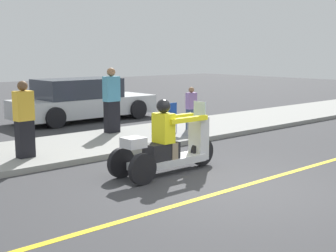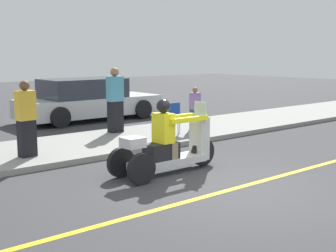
# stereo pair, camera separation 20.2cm
# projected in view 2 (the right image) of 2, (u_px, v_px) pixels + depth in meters

# --- Properties ---
(ground_plane) EXTENTS (60.00, 60.00, 0.00)m
(ground_plane) POSITION_uv_depth(u_px,v_px,m) (233.00, 189.00, 7.81)
(ground_plane) COLOR #38383A
(lane_stripe) EXTENTS (24.00, 0.12, 0.01)m
(lane_stripe) POSITION_uv_depth(u_px,v_px,m) (226.00, 191.00, 7.70)
(lane_stripe) COLOR gold
(lane_stripe) RESTS_ON ground
(sidewalk_strip) EXTENTS (28.00, 2.80, 0.12)m
(sidewalk_strip) POSITION_uv_depth(u_px,v_px,m) (91.00, 144.00, 11.29)
(sidewalk_strip) COLOR gray
(sidewalk_strip) RESTS_ON ground
(motorcycle_trike) EXTENTS (2.32, 0.73, 1.41)m
(motorcycle_trike) POSITION_uv_depth(u_px,v_px,m) (168.00, 147.00, 8.77)
(motorcycle_trike) COLOR black
(motorcycle_trike) RESTS_ON ground
(spectator_end_of_line) EXTENTS (0.29, 0.19, 1.19)m
(spectator_end_of_line) POSITION_uv_depth(u_px,v_px,m) (195.00, 109.00, 12.98)
(spectator_end_of_line) COLOR #38476B
(spectator_end_of_line) RESTS_ON sidewalk_strip
(spectator_with_child) EXTENTS (0.39, 0.25, 1.57)m
(spectator_with_child) POSITION_uv_depth(u_px,v_px,m) (26.00, 120.00, 9.57)
(spectator_with_child) COLOR black
(spectator_with_child) RESTS_ON sidewalk_strip
(spectator_mid_group) EXTENTS (0.41, 0.25, 1.73)m
(spectator_mid_group) POSITION_uv_depth(u_px,v_px,m) (115.00, 101.00, 12.51)
(spectator_mid_group) COLOR black
(spectator_mid_group) RESTS_ON sidewalk_strip
(folding_chair_curbside) EXTENTS (0.47, 0.47, 0.82)m
(folding_chair_curbside) POSITION_uv_depth(u_px,v_px,m) (176.00, 115.00, 12.21)
(folding_chair_curbside) COLOR #A5A8AD
(folding_chair_curbside) RESTS_ON sidewalk_strip
(parked_car_lot_far) EXTENTS (4.78, 2.00, 1.40)m
(parked_car_lot_far) POSITION_uv_depth(u_px,v_px,m) (88.00, 100.00, 15.60)
(parked_car_lot_far) COLOR silver
(parked_car_lot_far) RESTS_ON ground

